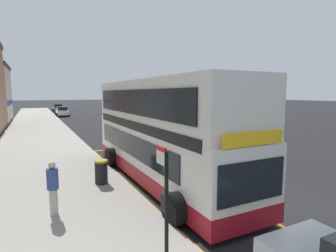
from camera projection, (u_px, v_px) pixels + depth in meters
ground_plane at (92, 121)px, 37.71m from camera, size 260.00×260.00×0.00m
pavement_near at (37, 123)px, 34.57m from camera, size 6.00×76.00×0.14m
double_decker_bus at (160, 134)px, 11.74m from camera, size 3.25×11.20×4.40m
bus_bay_markings at (159, 180)px, 11.90m from camera, size 2.96×15.01×0.01m
bus_stop_sign at (165, 194)px, 5.85m from camera, size 0.09×0.51×2.54m
parked_car_white_behind at (62, 112)px, 45.22m from camera, size 2.09×4.20×1.62m
parked_car_grey_across at (58, 108)px, 56.62m from camera, size 2.09×4.20×1.62m
pedestrian_further_back at (53, 186)px, 8.14m from camera, size 0.34×0.34×1.66m
litter_bin at (101, 172)px, 11.02m from camera, size 0.54×0.54×0.98m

